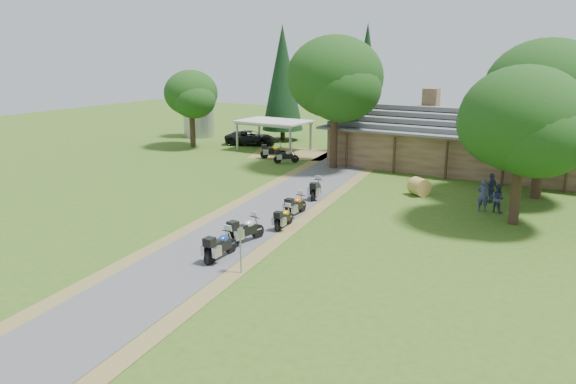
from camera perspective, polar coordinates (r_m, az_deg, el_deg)
The scene contains 25 objects.
ground at distance 28.43m, azimuth -6.91°, elevation -4.96°, with size 120.00×120.00×0.00m, color #335618.
driveway at distance 31.80m, azimuth -3.28°, elevation -2.77°, with size 46.00×46.00×0.00m, color #4C4D4F.
lodge at distance 46.95m, azimuth 17.29°, elevation 5.25°, with size 21.40×9.40×4.90m, color brown, non-canonical shape.
silo at distance 62.24m, azimuth -9.11°, elevation 8.62°, with size 3.27×3.27×6.64m, color gray.
carport at distance 53.21m, azimuth -1.45°, elevation 5.77°, with size 6.52×4.35×2.82m, color silver, non-canonical shape.
car_white_sedan at distance 57.67m, azimuth -4.58°, elevation 5.83°, with size 5.09×2.15×1.70m, color white.
car_dark_suv at distance 56.46m, azimuth -3.81°, elevation 5.87°, with size 5.52×2.35×2.11m, color black.
motorcycle_row_a at distance 25.84m, azimuth -6.86°, elevation -5.28°, with size 2.10×0.68×1.43m, color navy, non-canonical shape.
motorcycle_row_b at distance 27.85m, azimuth -4.32°, elevation -3.73°, with size 2.13×0.70×1.46m, color #B1B5B9, non-canonical shape.
motorcycle_row_c at distance 30.05m, azimuth -0.42°, elevation -2.54°, with size 1.80×0.59×1.23m, color #DEAA0B, non-canonical shape.
motorcycle_row_d at distance 32.21m, azimuth 0.80°, elevation -1.27°, with size 1.98×0.64×1.35m, color orange, non-canonical shape.
motorcycle_row_e at distance 36.03m, azimuth 2.88°, elevation 0.40°, with size 1.97×0.64×1.35m, color black, non-canonical shape.
motorcycle_carport_a at distance 49.28m, azimuth -1.49°, elevation 4.23°, with size 2.04×0.67×1.40m, color #D9A106, non-canonical shape.
motorcycle_carport_b at distance 47.24m, azimuth -0.17°, elevation 3.74°, with size 1.90×0.62×1.30m, color gray, non-canonical shape.
person_a at distance 35.03m, azimuth 19.22°, elevation -0.04°, with size 0.64×0.46×2.25m, color #363C61.
person_b at distance 35.08m, azimuth 20.53°, elevation -0.38°, with size 0.56×0.40×1.97m, color #363C61.
person_c at distance 37.11m, azimuth 19.97°, elevation 0.63°, with size 0.63×0.45×2.20m, color #363C61.
hay_bale at distance 37.73m, azimuth 13.19°, elevation 0.53°, with size 1.16×1.16×1.07m, color olive.
sign_post at distance 24.06m, azimuth -4.84°, elevation -5.92°, with size 0.37×0.06×2.07m, color gray, non-canonical shape.
oak_lodge_left at distance 44.68m, azimuth 4.76°, elevation 9.79°, with size 7.55×7.55×11.67m, color #123510, non-canonical shape.
oak_lodge_right at distance 38.66m, azimuth 24.61°, elevation 7.32°, with size 7.64×7.64×10.97m, color #123510, non-canonical shape.
oak_driveway at distance 32.34m, azimuth 22.62°, elevation 4.89°, with size 6.67×6.67×9.30m, color #123510, non-canonical shape.
oak_silo at distance 55.39m, azimuth -9.78°, elevation 8.85°, with size 5.13×5.13×8.47m, color #123510, non-canonical shape.
cedar_near at distance 52.42m, azimuth 7.92°, elevation 10.36°, with size 3.55×3.55×11.65m, color black.
cedar_far at distance 58.80m, azimuth -0.56°, elevation 10.98°, with size 4.25×4.25×11.78m, color black.
Camera 1 is at (16.39, -21.26, 9.35)m, focal length 35.00 mm.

